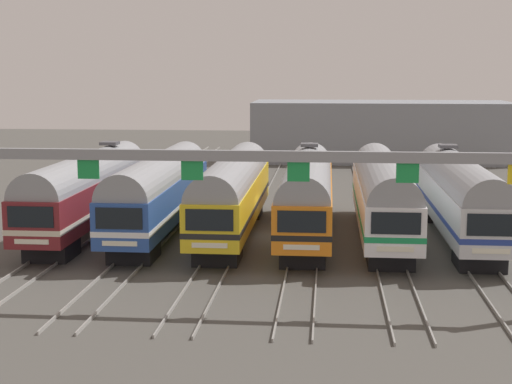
# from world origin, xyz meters

# --- Properties ---
(ground_plane) EXTENTS (160.00, 160.00, 0.00)m
(ground_plane) POSITION_xyz_m (0.00, 0.00, 0.00)
(ground_plane) COLOR #4C4944
(track_bed) EXTENTS (23.25, 70.00, 0.15)m
(track_bed) POSITION_xyz_m (0.00, 17.00, 0.07)
(track_bed) COLOR gray
(track_bed) RESTS_ON ground
(commuter_train_maroon) EXTENTS (2.88, 18.06, 5.05)m
(commuter_train_maroon) POSITION_xyz_m (-10.87, -0.00, 2.69)
(commuter_train_maroon) COLOR maroon
(commuter_train_maroon) RESTS_ON ground
(commuter_train_blue) EXTENTS (2.88, 18.06, 4.77)m
(commuter_train_blue) POSITION_xyz_m (-6.52, -0.01, 2.69)
(commuter_train_blue) COLOR #284C9E
(commuter_train_blue) RESTS_ON ground
(commuter_train_yellow) EXTENTS (2.88, 18.06, 4.77)m
(commuter_train_yellow) POSITION_xyz_m (-2.17, -0.01, 2.69)
(commuter_train_yellow) COLOR gold
(commuter_train_yellow) RESTS_ON ground
(commuter_train_orange) EXTENTS (2.88, 18.06, 5.05)m
(commuter_train_orange) POSITION_xyz_m (2.17, -0.00, 2.69)
(commuter_train_orange) COLOR orange
(commuter_train_orange) RESTS_ON ground
(commuter_train_white) EXTENTS (2.88, 18.06, 4.77)m
(commuter_train_white) POSITION_xyz_m (6.52, -0.01, 2.69)
(commuter_train_white) COLOR white
(commuter_train_white) RESTS_ON ground
(commuter_train_silver) EXTENTS (2.88, 18.06, 5.05)m
(commuter_train_silver) POSITION_xyz_m (10.87, -0.00, 2.69)
(commuter_train_silver) COLOR silver
(commuter_train_silver) RESTS_ON ground
(catenary_gantry) EXTENTS (26.99, 0.44, 6.97)m
(catenary_gantry) POSITION_xyz_m (0.00, -13.50, 5.38)
(catenary_gantry) COLOR gray
(catenary_gantry) RESTS_ON ground
(maintenance_building) EXTENTS (27.08, 10.00, 6.33)m
(maintenance_building) POSITION_xyz_m (8.93, 39.76, 3.16)
(maintenance_building) COLOR gray
(maintenance_building) RESTS_ON ground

